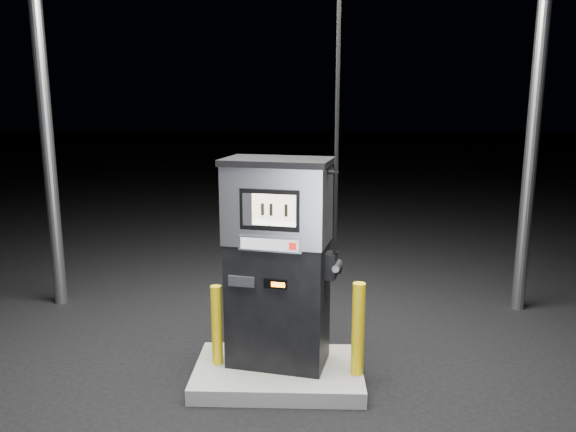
{
  "coord_description": "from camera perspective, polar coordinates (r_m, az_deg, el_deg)",
  "views": [
    {
      "loc": [
        0.26,
        -4.96,
        2.68
      ],
      "look_at": [
        0.09,
        0.0,
        1.62
      ],
      "focal_mm": 35.0,
      "sensor_mm": 36.0,
      "label": 1
    }
  ],
  "objects": [
    {
      "name": "fuel_dispenser",
      "position": [
        5.29,
        -0.99,
        -4.6
      ],
      "size": [
        1.14,
        0.78,
        4.12
      ],
      "rotation": [
        0.0,
        0.0,
        -0.21
      ],
      "color": "black",
      "rests_on": "pump_island"
    },
    {
      "name": "bollard_left",
      "position": [
        5.51,
        -7.25,
        -10.94
      ],
      "size": [
        0.14,
        0.14,
        0.79
      ],
      "primitive_type": "cylinder",
      "rotation": [
        0.0,
        0.0,
        -0.4
      ],
      "color": "yellow",
      "rests_on": "pump_island"
    },
    {
      "name": "bollard_right",
      "position": [
        5.29,
        7.13,
        -11.34
      ],
      "size": [
        0.14,
        0.14,
        0.88
      ],
      "primitive_type": "cylinder",
      "rotation": [
        0.0,
        0.0,
        0.24
      ],
      "color": "yellow",
      "rests_on": "pump_island"
    },
    {
      "name": "pump_island",
      "position": [
        5.61,
        -0.97,
        -15.66
      ],
      "size": [
        1.6,
        1.0,
        0.15
      ],
      "primitive_type": "cube",
      "color": "#5F5F5B",
      "rests_on": "ground"
    },
    {
      "name": "ground",
      "position": [
        5.65,
        -0.97,
        -16.34
      ],
      "size": [
        80.0,
        80.0,
        0.0
      ],
      "primitive_type": "plane",
      "color": "black",
      "rests_on": "ground"
    }
  ]
}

